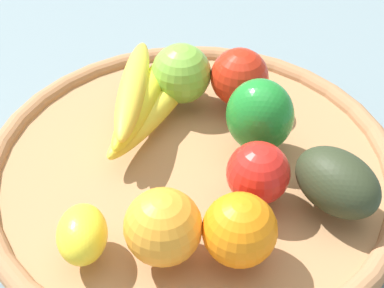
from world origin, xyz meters
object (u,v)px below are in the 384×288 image
(orange_1, at_px, (240,230))
(avocado, at_px, (337,182))
(apple_1, at_px, (181,73))
(bell_pepper, at_px, (260,116))
(orange_0, at_px, (163,227))
(lemon_0, at_px, (82,234))
(apple_2, at_px, (258,173))
(apple_0, at_px, (239,77))
(banana_bunch, at_px, (144,99))

(orange_1, bearing_deg, avocado, -173.11)
(apple_1, bearing_deg, bell_pepper, 109.28)
(orange_0, distance_m, apple_1, 0.24)
(orange_0, bearing_deg, bell_pepper, -148.82)
(orange_0, relative_size, apple_1, 0.99)
(apple_1, bearing_deg, lemon_0, 44.34)
(bell_pepper, bearing_deg, avocado, 149.49)
(apple_2, relative_size, orange_0, 0.89)
(apple_0, xyz_separation_m, lemon_0, (0.24, 0.14, -0.01))
(apple_1, bearing_deg, avocado, 105.97)
(bell_pepper, distance_m, lemon_0, 0.23)
(orange_0, xyz_separation_m, apple_1, (-0.11, -0.21, 0.00))
(apple_2, height_order, bell_pepper, bell_pepper)
(orange_1, bearing_deg, apple_0, -118.67)
(apple_1, xyz_separation_m, lemon_0, (0.18, 0.18, -0.01))
(banana_bunch, height_order, avocado, avocado)
(apple_2, xyz_separation_m, apple_0, (-0.06, -0.15, 0.00))
(banana_bunch, height_order, lemon_0, banana_bunch)
(orange_0, height_order, apple_1, same)
(lemon_0, bearing_deg, apple_2, 177.72)
(orange_0, height_order, lemon_0, orange_0)
(orange_0, relative_size, apple_0, 1.03)
(apple_0, bearing_deg, lemon_0, 30.42)
(apple_2, bearing_deg, orange_1, 47.58)
(apple_0, bearing_deg, bell_pepper, 76.19)
(apple_0, relative_size, lemon_0, 1.10)
(avocado, height_order, lemon_0, avocado)
(orange_0, xyz_separation_m, avocado, (-0.18, 0.02, -0.00))
(apple_2, bearing_deg, lemon_0, -2.28)
(bell_pepper, height_order, lemon_0, bell_pepper)
(banana_bunch, distance_m, avocado, 0.24)
(orange_1, distance_m, lemon_0, 0.14)
(apple_0, relative_size, orange_1, 1.01)
(banana_bunch, bearing_deg, bell_pepper, 135.19)
(apple_0, height_order, apple_1, apple_1)
(banana_bunch, xyz_separation_m, bell_pepper, (-0.10, 0.10, 0.01))
(orange_0, distance_m, avocado, 0.18)
(banana_bunch, xyz_separation_m, orange_0, (0.06, 0.19, 0.01))
(bell_pepper, relative_size, avocado, 0.92)
(apple_0, xyz_separation_m, orange_1, (0.11, 0.21, -0.00))
(avocado, bearing_deg, apple_0, -88.78)
(lemon_0, bearing_deg, orange_0, 153.18)
(avocado, bearing_deg, banana_bunch, -59.60)
(orange_1, bearing_deg, apple_2, -132.42)
(apple_2, height_order, apple_1, apple_1)
(orange_0, bearing_deg, lemon_0, -26.82)
(apple_2, relative_size, orange_1, 0.93)
(apple_1, bearing_deg, apple_2, 90.24)
(avocado, distance_m, orange_1, 0.12)
(apple_2, height_order, apple_0, apple_0)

